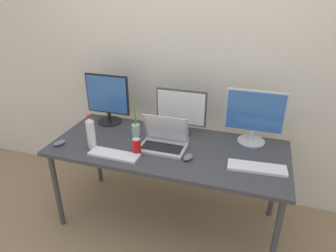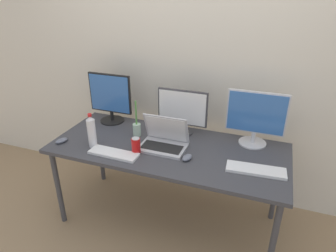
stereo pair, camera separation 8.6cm
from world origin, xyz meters
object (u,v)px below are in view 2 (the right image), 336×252
Objects in this scene: mouse_by_laptop at (62,141)px; mouse_by_keyboard at (187,158)px; soda_can_near_keyboard at (136,146)px; monitor_center at (182,111)px; monitor_left at (110,98)px; laptop_silver at (164,140)px; bamboo_vase at (137,128)px; water_bottle at (92,132)px; keyboard_aux at (114,153)px; keyboard_main at (256,170)px; monitor_right at (256,117)px; work_desk at (168,153)px.

mouse_by_keyboard is at bearing 24.63° from mouse_by_laptop.
soda_can_near_keyboard is (0.64, 0.06, 0.05)m from mouse_by_laptop.
monitor_center is at bearing 49.03° from mouse_by_laptop.
monitor_left is at bearing 89.70° from mouse_by_laptop.
soda_can_near_keyboard reaches higher than mouse_by_laptop.
laptop_silver is 0.23m from soda_can_near_keyboard.
monitor_left is 3.56× the size of soda_can_near_keyboard.
mouse_by_keyboard is at bearing -23.74° from bamboo_vase.
mouse_by_laptop is at bearing -158.20° from mouse_by_keyboard.
keyboard_aux is at bearing -15.29° from water_bottle.
bamboo_vase is at bearing 160.27° from laptop_silver.
monitor_left reaches higher than monitor_center.
mouse_by_keyboard is (-0.48, -0.02, 0.01)m from keyboard_main.
soda_can_near_keyboard reaches higher than mouse_by_keyboard.
laptop_silver is at bearing -24.33° from monitor_left.
monitor_center reaches higher than mouse_by_laptop.
monitor_center is 0.59m from monitor_right.
bamboo_vase is at bearing 86.14° from keyboard_aux.
monitor_left is at bearing 179.30° from monitor_center.
work_desk is at bearing -96.44° from monitor_center.
mouse_by_laptop is at bearing -150.13° from monitor_center.
mouse_by_laptop is 0.38× the size of water_bottle.
monitor_right reaches higher than mouse_by_laptop.
water_bottle is (-1.17, -0.47, -0.10)m from monitor_right.
mouse_by_keyboard reaches higher than keyboard_aux.
laptop_silver is 2.82× the size of soda_can_near_keyboard.
soda_can_near_keyboard is at bearing 24.28° from mouse_by_laptop.
monitor_center is at bearing 26.81° from bamboo_vase.
keyboard_main is at bearing 18.93° from mouse_by_keyboard.
mouse_by_laptop is 0.83× the size of soda_can_near_keyboard.
water_bottle reaches higher than mouse_by_laptop.
soda_can_near_keyboard is (-0.16, -0.16, 0.00)m from laptop_silver.
laptop_silver is 3.40× the size of mouse_by_laptop.
water_bottle reaches higher than soda_can_near_keyboard.
keyboard_main is at bearing -8.00° from laptop_silver.
water_bottle is 2.20× the size of soda_can_near_keyboard.
bamboo_vase reaches higher than soda_can_near_keyboard.
monitor_right is 0.94m from soda_can_near_keyboard.
monitor_left is at bearing 155.67° from laptop_silver.
laptop_silver is at bearing -155.86° from monitor_right.
monitor_center is 0.51m from soda_can_near_keyboard.
laptop_silver is 1.15× the size of bamboo_vase.
work_desk is 18.97× the size of mouse_by_keyboard.
bamboo_vase reaches higher than mouse_by_keyboard.
soda_can_near_keyboard reaches higher than keyboard_main.
monitor_right is 4.32× the size of mouse_by_laptop.
laptop_silver is at bearing 39.05° from keyboard_aux.
monitor_right is at bearing 60.67° from mouse_by_keyboard.
monitor_left is at bearing 152.11° from bamboo_vase.
monitor_left is 0.66m from soda_can_near_keyboard.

